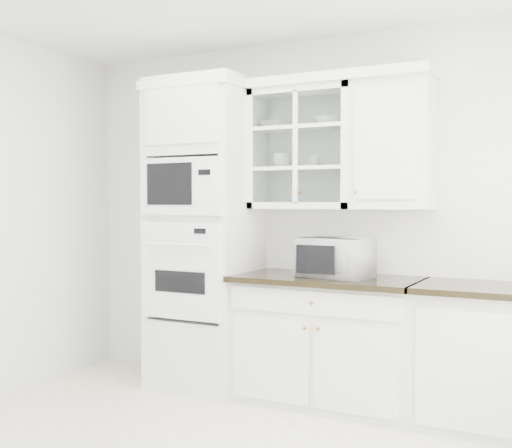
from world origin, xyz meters
The scene contains 12 objects.
room_shell centered at (0.00, 0.43, 1.78)m, with size 4.00×3.50×2.70m.
oven_column centered at (-0.75, 1.42, 1.20)m, with size 0.76×0.68×2.40m.
base_cabinet_run centered at (0.28, 1.45, 0.46)m, with size 1.32×0.67×0.92m.
extra_base_cabinet centered at (1.28, 1.45, 0.46)m, with size 0.72×0.67×0.92m.
upper_cabinet_glass centered at (0.03, 1.58, 1.85)m, with size 0.80×0.33×0.90m.
upper_cabinet_solid centered at (0.71, 1.58, 1.85)m, with size 0.55×0.33×0.90m, color white.
crown_molding centered at (-0.07, 1.56, 2.33)m, with size 2.14×0.38×0.07m, color white.
countertop_microwave centered at (0.34, 1.43, 1.06)m, with size 0.48×0.40×0.28m, color white.
bowl_a centered at (-0.20, 1.58, 2.04)m, with size 0.23×0.23×0.06m, color white.
bowl_b centered at (0.21, 1.60, 2.04)m, with size 0.21×0.21×0.07m, color white.
cup_a centered at (-0.16, 1.59, 1.77)m, with size 0.14×0.14×0.11m, color white.
cup_b centered at (0.10, 1.59, 1.75)m, with size 0.09×0.09×0.09m, color white.
Camera 1 is at (1.94, -2.84, 1.45)m, focal length 45.00 mm.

